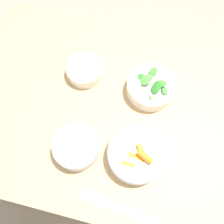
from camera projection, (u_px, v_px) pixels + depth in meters
The scene contains 7 objects.
ground_plane at pixel (119, 155), 1.58m from camera, with size 10.00×10.00×0.00m, color gray.
dining_table at pixel (123, 122), 1.02m from camera, with size 1.19×0.78×0.73m.
bowl_carrots at pixel (137, 155), 0.82m from camera, with size 0.19×0.19×0.07m.
bowl_greens at pixel (151, 87), 0.91m from camera, with size 0.18×0.18×0.08m.
bowl_beans_hotdog at pixel (76, 147), 0.83m from camera, with size 0.16×0.16×0.05m.
bowl_cookies at pixel (85, 70), 0.95m from camera, with size 0.14×0.14×0.05m.
ruler at pixel (121, 210), 0.78m from camera, with size 0.27×0.07×0.00m.
Camera 1 is at (-0.04, 0.34, 1.57)m, focal length 40.00 mm.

